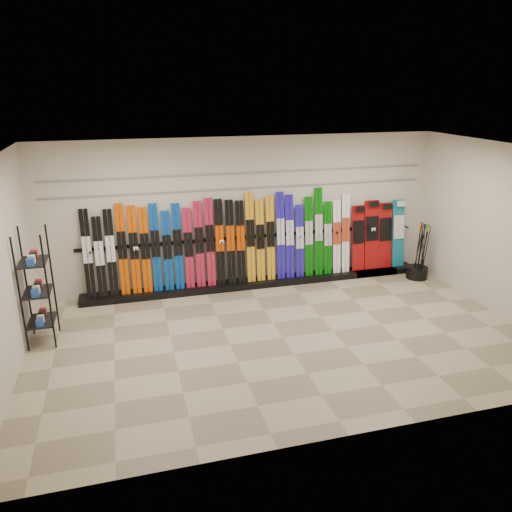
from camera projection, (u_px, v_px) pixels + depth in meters
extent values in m
plane|color=gray|center=(283.00, 338.00, 8.16)|extent=(8.00, 8.00, 0.00)
plane|color=beige|center=(245.00, 213.00, 9.96)|extent=(8.00, 0.00, 8.00)
plane|color=beige|center=(1.00, 276.00, 6.68)|extent=(0.00, 5.00, 5.00)
plane|color=beige|center=(503.00, 232.00, 8.67)|extent=(0.00, 5.00, 5.00)
plane|color=silver|center=(287.00, 152.00, 7.19)|extent=(8.00, 8.00, 0.00)
cube|color=black|center=(259.00, 283.00, 10.28)|extent=(8.00, 0.40, 0.12)
cube|color=black|center=(87.00, 254.00, 9.22)|extent=(0.17, 0.22, 1.67)
cube|color=black|center=(100.00, 257.00, 9.29)|extent=(0.17, 0.20, 1.52)
cube|color=black|center=(111.00, 253.00, 9.32)|extent=(0.17, 0.22, 1.65)
cube|color=#D54900|center=(122.00, 250.00, 9.37)|extent=(0.17, 0.23, 1.74)
cube|color=#D54900|center=(134.00, 250.00, 9.43)|extent=(0.17, 0.22, 1.68)
cube|color=#D54900|center=(145.00, 250.00, 9.48)|extent=(0.17, 0.22, 1.64)
cube|color=#063F96|center=(156.00, 248.00, 9.53)|extent=(0.17, 0.22, 1.70)
cube|color=#063F96|center=(167.00, 251.00, 9.60)|extent=(0.17, 0.21, 1.55)
cube|color=#063F96|center=(178.00, 247.00, 9.63)|extent=(0.17, 0.22, 1.68)
cube|color=#B31836|center=(189.00, 248.00, 9.70)|extent=(0.17, 0.21, 1.58)
cube|color=#B31836|center=(199.00, 244.00, 9.74)|extent=(0.17, 0.22, 1.70)
cube|color=#B31836|center=(210.00, 242.00, 9.78)|extent=(0.17, 0.23, 1.74)
cube|color=black|center=(220.00, 242.00, 9.84)|extent=(0.17, 0.23, 1.71)
cube|color=black|center=(230.00, 242.00, 9.89)|extent=(0.17, 0.22, 1.69)
cube|color=black|center=(241.00, 242.00, 9.95)|extent=(0.17, 0.22, 1.66)
cube|color=orange|center=(250.00, 238.00, 9.98)|extent=(0.17, 0.24, 1.81)
cube|color=orange|center=(260.00, 241.00, 10.05)|extent=(0.17, 0.22, 1.65)
cube|color=orange|center=(270.00, 238.00, 10.10)|extent=(0.17, 0.23, 1.72)
cube|color=#2215B7|center=(280.00, 236.00, 10.14)|extent=(0.17, 0.23, 1.78)
cube|color=#2215B7|center=(290.00, 237.00, 10.20)|extent=(0.17, 0.23, 1.72)
cube|color=#2215B7|center=(300.00, 241.00, 10.28)|extent=(0.17, 0.20, 1.50)
cube|color=#046906|center=(309.00, 237.00, 10.31)|extent=(0.17, 0.22, 1.65)
cube|color=#046906|center=(319.00, 232.00, 10.35)|extent=(0.17, 0.24, 1.82)
cube|color=#046906|center=(328.00, 238.00, 10.43)|extent=(0.17, 0.20, 1.53)
cube|color=white|center=(337.00, 237.00, 10.48)|extent=(0.17, 0.21, 1.55)
cube|color=white|center=(346.00, 233.00, 10.52)|extent=(0.17, 0.22, 1.67)
cube|color=#990C0C|center=(358.00, 238.00, 10.65)|extent=(0.28, 0.22, 1.40)
cube|color=#990C0C|center=(372.00, 235.00, 10.72)|extent=(0.33, 0.23, 1.48)
cube|color=#990C0C|center=(385.00, 236.00, 10.81)|extent=(0.31, 0.22, 1.42)
cube|color=#14728C|center=(398.00, 233.00, 10.88)|extent=(0.28, 0.23, 1.46)
cube|color=black|center=(37.00, 287.00, 7.78)|extent=(0.40, 0.60, 1.85)
cylinder|color=black|center=(417.00, 272.00, 10.65)|extent=(0.44, 0.44, 0.25)
cylinder|color=black|center=(418.00, 250.00, 10.56)|extent=(0.13, 0.15, 1.17)
cylinder|color=black|center=(426.00, 253.00, 10.37)|extent=(0.06, 0.10, 1.18)
cylinder|color=black|center=(424.00, 252.00, 10.45)|extent=(0.13, 0.06, 1.18)
cylinder|color=black|center=(424.00, 252.00, 10.43)|extent=(0.02, 0.16, 1.17)
cylinder|color=black|center=(420.00, 252.00, 10.43)|extent=(0.10, 0.09, 1.18)
cylinder|color=black|center=(422.00, 250.00, 10.56)|extent=(0.04, 0.15, 1.17)
cylinder|color=black|center=(421.00, 251.00, 10.52)|extent=(0.04, 0.07, 1.18)
cylinder|color=black|center=(424.00, 252.00, 10.44)|extent=(0.15, 0.14, 1.17)
cylinder|color=black|center=(418.00, 251.00, 10.51)|extent=(0.10, 0.10, 1.18)
cylinder|color=black|center=(418.00, 252.00, 10.42)|extent=(0.05, 0.11, 1.18)
cylinder|color=black|center=(420.00, 252.00, 10.45)|extent=(0.14, 0.04, 1.18)
cube|color=gray|center=(245.00, 188.00, 9.78)|extent=(7.60, 0.02, 0.03)
cube|color=gray|center=(245.00, 173.00, 9.68)|extent=(7.60, 0.02, 0.03)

